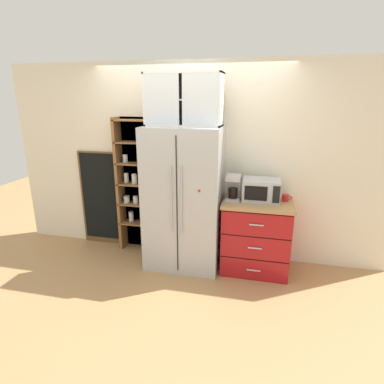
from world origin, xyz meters
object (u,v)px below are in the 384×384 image
object	(u,v)px
coffee_maker	(233,187)
chalkboard_menu	(101,198)
refrigerator	(184,198)
microwave	(261,190)
bottle_green	(259,192)
mug_red	(286,198)

from	to	relation	value
coffee_maker	chalkboard_menu	world-z (taller)	chalkboard_menu
refrigerator	coffee_maker	size ratio (longest dim) A/B	5.75
chalkboard_menu	microwave	bearing A→B (deg)	-5.59
bottle_green	microwave	bearing A→B (deg)	49.41
chalkboard_menu	coffee_maker	bearing A→B (deg)	-7.75
mug_red	bottle_green	world-z (taller)	bottle_green
refrigerator	mug_red	size ratio (longest dim) A/B	15.40
coffee_maker	chalkboard_menu	size ratio (longest dim) A/B	0.22
refrigerator	bottle_green	size ratio (longest dim) A/B	7.07
mug_red	chalkboard_menu	bearing A→B (deg)	175.74
bottle_green	coffee_maker	bearing A→B (deg)	-178.55
bottle_green	chalkboard_menu	size ratio (longest dim) A/B	0.18
mug_red	microwave	bearing A→B (deg)	-173.83
coffee_maker	mug_red	distance (m)	0.64
microwave	chalkboard_menu	bearing A→B (deg)	174.41
microwave	coffee_maker	world-z (taller)	coffee_maker
microwave	coffee_maker	bearing A→B (deg)	-172.79
bottle_green	mug_red	bearing A→B (deg)	11.61
coffee_maker	mug_red	xyz separation A→B (m)	(0.62, 0.07, -0.11)
refrigerator	microwave	xyz separation A→B (m)	(0.94, 0.09, 0.15)
microwave	chalkboard_menu	size ratio (longest dim) A/B	0.32
refrigerator	chalkboard_menu	size ratio (longest dim) A/B	1.29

